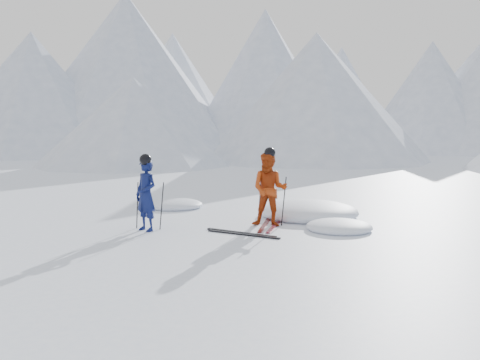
% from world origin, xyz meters
% --- Properties ---
extents(ground, '(160.00, 160.00, 0.00)m').
position_xyz_m(ground, '(0.00, 0.00, 0.00)').
color(ground, white).
rests_on(ground, ground).
extents(mountain_range, '(106.15, 62.94, 15.53)m').
position_xyz_m(mountain_range, '(5.71, 35.31, 6.72)').
color(mountain_range, '#B2BCD1').
rests_on(mountain_range, ground).
extents(skier_blue, '(0.68, 0.57, 1.58)m').
position_xyz_m(skier_blue, '(-3.48, -0.27, 0.79)').
color(skier_blue, '#0B1446').
rests_on(skier_blue, ground).
extents(skier_red, '(0.89, 0.72, 1.70)m').
position_xyz_m(skier_red, '(-1.04, 1.06, 0.85)').
color(skier_red, '#A9360D').
rests_on(skier_red, ground).
extents(pole_blue_left, '(0.11, 0.08, 1.05)m').
position_xyz_m(pole_blue_left, '(-3.78, -0.12, 0.53)').
color(pole_blue_left, black).
rests_on(pole_blue_left, ground).
extents(pole_blue_right, '(0.11, 0.07, 1.05)m').
position_xyz_m(pole_blue_right, '(-3.23, -0.02, 0.53)').
color(pole_blue_right, black).
rests_on(pole_blue_right, ground).
extents(pole_red_left, '(0.11, 0.09, 1.13)m').
position_xyz_m(pole_red_left, '(-1.34, 1.31, 0.57)').
color(pole_red_left, black).
rests_on(pole_red_left, ground).
extents(pole_red_right, '(0.11, 0.08, 1.13)m').
position_xyz_m(pole_red_right, '(-0.74, 1.21, 0.57)').
color(pole_red_right, black).
rests_on(pole_red_right, ground).
extents(ski_worn_left, '(0.32, 1.70, 0.03)m').
position_xyz_m(ski_worn_left, '(-1.16, 1.06, 0.01)').
color(ski_worn_left, black).
rests_on(ski_worn_left, ground).
extents(ski_worn_right, '(0.20, 1.70, 0.03)m').
position_xyz_m(ski_worn_right, '(-0.92, 1.06, 0.01)').
color(ski_worn_right, black).
rests_on(ski_worn_right, ground).
extents(ski_loose_a, '(1.67, 0.51, 0.03)m').
position_xyz_m(ski_loose_a, '(-1.42, 0.07, 0.01)').
color(ski_loose_a, black).
rests_on(ski_loose_a, ground).
extents(ski_loose_b, '(1.68, 0.45, 0.03)m').
position_xyz_m(ski_loose_b, '(-1.32, -0.08, 0.01)').
color(ski_loose_b, black).
rests_on(ski_loose_b, ground).
extents(snow_lumps, '(6.35, 3.52, 0.55)m').
position_xyz_m(snow_lumps, '(-0.94, 2.47, 0.00)').
color(snow_lumps, white).
rests_on(snow_lumps, ground).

